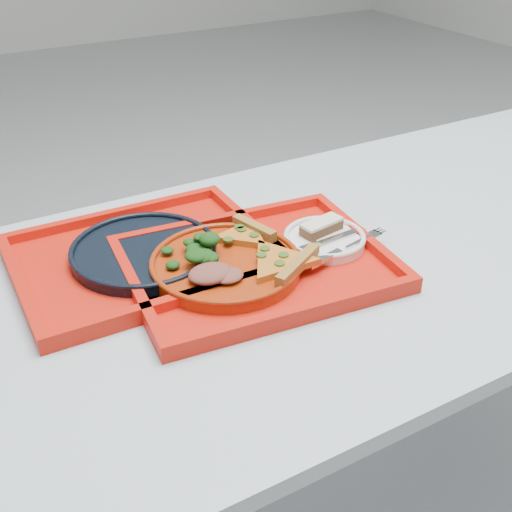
% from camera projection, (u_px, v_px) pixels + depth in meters
% --- Properties ---
extents(ground, '(10.00, 10.00, 0.00)m').
position_uv_depth(ground, '(359.00, 487.00, 1.64)').
color(ground, '#95999D').
rests_on(ground, ground).
extents(table, '(1.60, 0.80, 0.75)m').
position_uv_depth(table, '(387.00, 264.00, 1.29)').
color(table, silver).
rests_on(table, ground).
extents(tray_main, '(0.48, 0.39, 0.01)m').
position_uv_depth(tray_main, '(256.00, 268.00, 1.13)').
color(tray_main, red).
rests_on(tray_main, table).
extents(tray_far, '(0.46, 0.36, 0.01)m').
position_uv_depth(tray_far, '(145.00, 259.00, 1.15)').
color(tray_far, red).
rests_on(tray_far, table).
extents(dinner_plate, '(0.26, 0.26, 0.02)m').
position_uv_depth(dinner_plate, '(226.00, 266.00, 1.11)').
color(dinner_plate, '#972A0A').
rests_on(dinner_plate, tray_main).
extents(side_plate, '(0.15, 0.15, 0.01)m').
position_uv_depth(side_plate, '(324.00, 241.00, 1.18)').
color(side_plate, white).
rests_on(side_plate, tray_main).
extents(navy_plate, '(0.26, 0.26, 0.02)m').
position_uv_depth(navy_plate, '(144.00, 253.00, 1.15)').
color(navy_plate, black).
rests_on(navy_plate, tray_far).
extents(pizza_slice_a, '(0.18, 0.19, 0.02)m').
position_uv_depth(pizza_slice_a, '(279.00, 259.00, 1.09)').
color(pizza_slice_a, gold).
rests_on(pizza_slice_a, dinner_plate).
extents(pizza_slice_b, '(0.13, 0.12, 0.02)m').
position_uv_depth(pizza_slice_b, '(243.00, 234.00, 1.17)').
color(pizza_slice_b, gold).
rests_on(pizza_slice_b, dinner_plate).
extents(salad_heap, '(0.09, 0.08, 0.05)m').
position_uv_depth(salad_heap, '(191.00, 248.00, 1.10)').
color(salad_heap, black).
rests_on(salad_heap, dinner_plate).
extents(meat_portion, '(0.08, 0.06, 0.02)m').
position_uv_depth(meat_portion, '(210.00, 273.00, 1.05)').
color(meat_portion, brown).
rests_on(meat_portion, dinner_plate).
extents(dessert_bar, '(0.09, 0.05, 0.02)m').
position_uv_depth(dessert_bar, '(321.00, 226.00, 1.19)').
color(dessert_bar, '#4A2F18').
rests_on(dessert_bar, side_plate).
extents(knife, '(0.19, 0.03, 0.01)m').
position_uv_depth(knife, '(325.00, 241.00, 1.16)').
color(knife, silver).
rests_on(knife, side_plate).
extents(fork, '(0.19, 0.06, 0.01)m').
position_uv_depth(fork, '(345.00, 248.00, 1.14)').
color(fork, silver).
rests_on(fork, side_plate).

